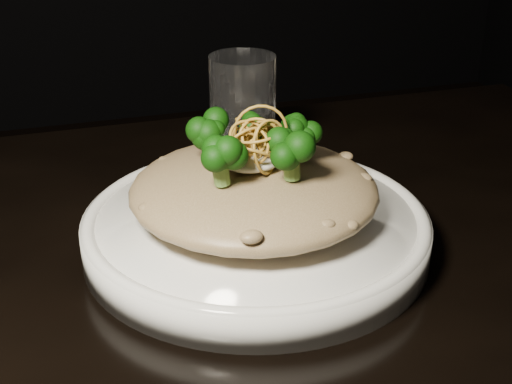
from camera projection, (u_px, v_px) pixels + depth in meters
The scene contains 7 objects.
table at pixel (228, 358), 0.63m from camera, with size 1.10×0.80×0.75m.
plate at pixel (256, 231), 0.64m from camera, with size 0.31×0.31×0.03m, color white.
risotto at pixel (254, 190), 0.63m from camera, with size 0.22×0.22×0.05m, color brown.
broccoli at pixel (253, 137), 0.60m from camera, with size 0.15×0.15×0.05m, color black, non-canonical shape.
cheese at pixel (249, 158), 0.61m from camera, with size 0.06×0.06×0.02m, color white.
shallots at pixel (255, 130), 0.59m from camera, with size 0.06×0.06×0.04m, color brown, non-canonical shape.
drinking_glass at pixel (243, 113), 0.78m from camera, with size 0.07×0.07×0.13m, color silver.
Camera 1 is at (-0.13, -0.49, 1.08)m, focal length 50.00 mm.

